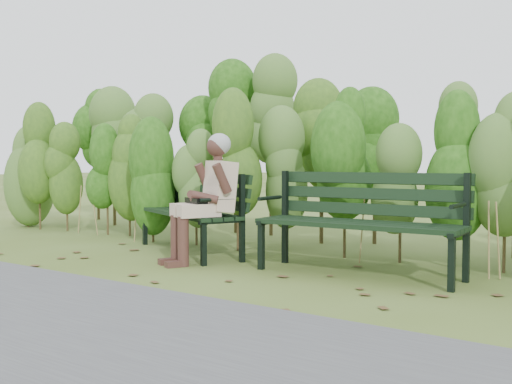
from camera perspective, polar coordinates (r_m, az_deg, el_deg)
The scene contains 7 objects.
ground at distance 5.66m, azimuth -2.06°, elevation -7.76°, with size 80.00×80.00×0.00m, color #485B1C.
footpath at distance 4.17m, azimuth -21.13°, elevation -11.80°, with size 60.00×2.50×0.01m, color #474749.
hedge_band at distance 7.13m, azimuth 7.05°, elevation 4.60°, with size 11.04×1.67×2.42m.
leaf_litter at distance 5.77m, azimuth -6.90°, elevation -7.54°, with size 5.74×2.20×0.01m.
bench_left at distance 6.93m, azimuth -5.69°, elevation -1.28°, with size 1.92×1.31×0.92m.
bench_right at distance 5.65m, azimuth 10.12°, elevation -2.07°, with size 1.93×0.69×0.95m.
seated_woman at distance 6.20m, azimuth -4.61°, elevation 0.22°, with size 0.65×0.84×1.34m.
Camera 1 is at (3.37, -4.42, 1.06)m, focal length 42.00 mm.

